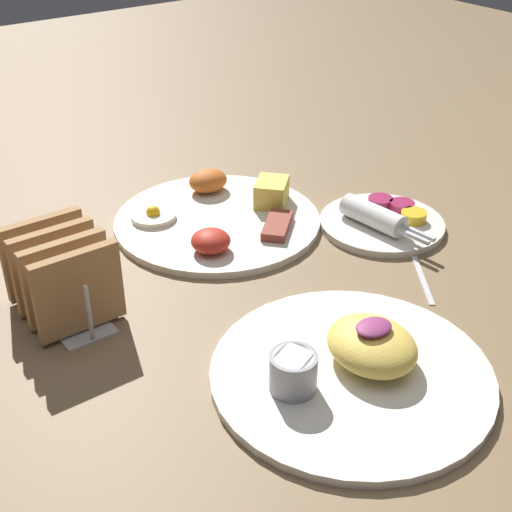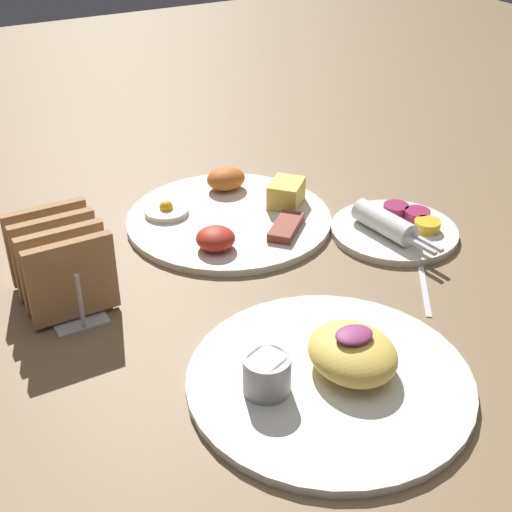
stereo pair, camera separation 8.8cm
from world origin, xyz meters
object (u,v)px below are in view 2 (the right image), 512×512
object	(u,v)px
plate_condiments	(394,228)
plate_foreground	(331,372)
toast_rack	(61,264)
plate_breakfast	(232,215)

from	to	relation	value
plate_condiments	plate_foreground	bearing A→B (deg)	-139.88
plate_condiments	toast_rack	world-z (taller)	toast_rack
plate_breakfast	plate_condiments	bearing A→B (deg)	-39.28
plate_condiments	toast_rack	size ratio (longest dim) A/B	1.28
plate_foreground	plate_breakfast	bearing A→B (deg)	78.39
plate_breakfast	toast_rack	distance (m)	0.28
plate_foreground	toast_rack	bearing A→B (deg)	124.18
plate_condiments	toast_rack	xyz separation A→B (m)	(-0.44, 0.07, 0.04)
plate_condiments	plate_foreground	distance (m)	0.33
plate_condiments	toast_rack	bearing A→B (deg)	171.10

